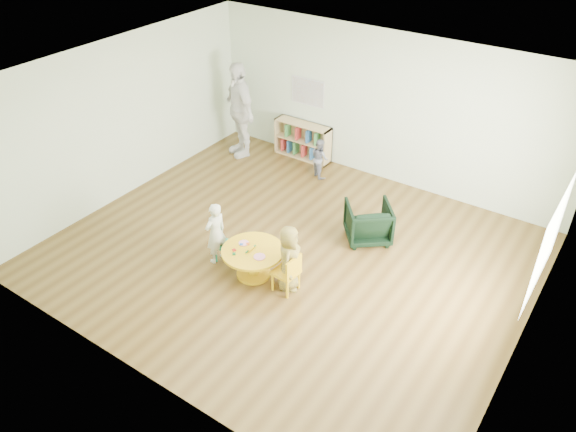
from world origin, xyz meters
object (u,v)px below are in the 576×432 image
(armchair, at_px, (368,222))
(adult_caretaker, at_px, (239,110))
(bookshelf, at_px, (303,140))
(activity_table, at_px, (253,258))
(child_right, at_px, (289,258))
(kid_chair_right, at_px, (288,272))
(toddler, at_px, (320,158))
(kid_chair_left, at_px, (223,243))
(child_left, at_px, (216,233))

(armchair, bearing_deg, adult_caretaker, -58.56)
(bookshelf, xyz_separation_m, adult_caretaker, (-1.13, -0.59, 0.60))
(activity_table, distance_m, child_right, 0.62)
(child_right, xyz_separation_m, adult_caretaker, (-3.18, 2.92, 0.45))
(kid_chair_right, bearing_deg, adult_caretaker, 51.19)
(kid_chair_right, relative_size, toddler, 0.81)
(activity_table, xyz_separation_m, kid_chair_left, (-0.63, 0.06, -0.04))
(child_left, relative_size, adult_caretaker, 0.53)
(child_left, bearing_deg, child_right, 104.36)
(activity_table, height_order, bookshelf, bookshelf)
(bookshelf, bearing_deg, adult_caretaker, -152.31)
(child_left, bearing_deg, bookshelf, -158.23)
(armchair, bearing_deg, activity_table, 21.80)
(kid_chair_left, bearing_deg, child_right, 73.29)
(adult_caretaker, bearing_deg, toddler, 31.44)
(child_right, bearing_deg, activity_table, 74.28)
(kid_chair_right, distance_m, armchair, 1.81)
(child_right, relative_size, adult_caretaker, 0.54)
(toddler, relative_size, adult_caretaker, 0.40)
(bookshelf, relative_size, armchair, 1.71)
(kid_chair_left, bearing_deg, child_left, -41.23)
(child_right, bearing_deg, child_left, 71.60)
(activity_table, height_order, child_right, child_right)
(activity_table, height_order, child_left, child_left)
(toddler, bearing_deg, child_right, 144.35)
(toddler, bearing_deg, bookshelf, -4.85)
(bookshelf, relative_size, adult_caretaker, 0.62)
(activity_table, bearing_deg, child_left, -177.47)
(armchair, height_order, toddler, toddler)
(bookshelf, distance_m, armchair, 3.04)
(kid_chair_right, xyz_separation_m, child_left, (-1.30, -0.03, 0.18))
(bookshelf, xyz_separation_m, toddler, (0.71, -0.50, 0.02))
(kid_chair_right, height_order, bookshelf, bookshelf)
(toddler, bearing_deg, kid_chair_right, 144.41)
(adult_caretaker, bearing_deg, child_right, -14.12)
(toddler, distance_m, adult_caretaker, 1.93)
(child_right, relative_size, toddler, 1.33)
(child_left, bearing_deg, adult_caretaker, -138.16)
(bookshelf, distance_m, child_right, 4.07)
(armchair, relative_size, toddler, 0.91)
(kid_chair_right, distance_m, child_left, 1.31)
(child_left, distance_m, child_right, 1.26)
(armchair, relative_size, child_left, 0.69)
(kid_chair_right, relative_size, bookshelf, 0.52)
(kid_chair_left, relative_size, child_right, 0.51)
(armchair, bearing_deg, kid_chair_right, 39.49)
(activity_table, xyz_separation_m, kid_chair_right, (0.63, 0.00, 0.02))
(armchair, bearing_deg, child_right, 37.77)
(toddler, bearing_deg, armchair, 172.90)
(kid_chair_right, bearing_deg, activity_table, 94.22)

